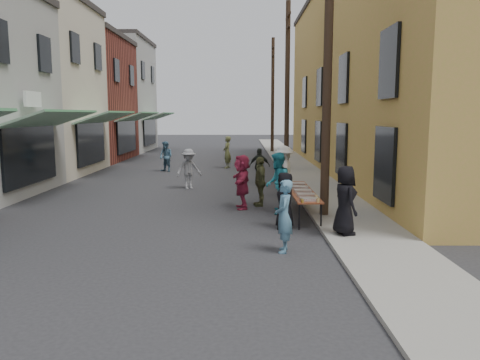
{
  "coord_description": "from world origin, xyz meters",
  "views": [
    {
      "loc": [
        1.84,
        -10.66,
        3.05
      ],
      "look_at": [
        1.8,
        1.8,
        1.3
      ],
      "focal_mm": 35.0,
      "sensor_mm": 36.0,
      "label": 1
    }
  ],
  "objects_px": {
    "utility_pole_mid": "(287,87)",
    "serving_table": "(301,192)",
    "utility_pole_near": "(328,63)",
    "guest_front_c": "(277,183)",
    "catering_tray_sausage": "(309,199)",
    "utility_pole_far": "(273,96)",
    "guest_front_a": "(285,201)",
    "server": "(345,200)"
  },
  "relations": [
    {
      "from": "utility_pole_far",
      "to": "serving_table",
      "type": "height_order",
      "value": "utility_pole_far"
    },
    {
      "from": "guest_front_c",
      "to": "utility_pole_near",
      "type": "bearing_deg",
      "value": 73.71
    },
    {
      "from": "serving_table",
      "to": "catering_tray_sausage",
      "type": "height_order",
      "value": "catering_tray_sausage"
    },
    {
      "from": "utility_pole_far",
      "to": "catering_tray_sausage",
      "type": "relative_size",
      "value": 18.0
    },
    {
      "from": "server",
      "to": "utility_pole_near",
      "type": "bearing_deg",
      "value": -11.27
    },
    {
      "from": "utility_pole_mid",
      "to": "utility_pole_far",
      "type": "bearing_deg",
      "value": 90.0
    },
    {
      "from": "serving_table",
      "to": "guest_front_a",
      "type": "height_order",
      "value": "guest_front_a"
    },
    {
      "from": "utility_pole_near",
      "to": "utility_pole_far",
      "type": "bearing_deg",
      "value": 90.0
    },
    {
      "from": "serving_table",
      "to": "catering_tray_sausage",
      "type": "relative_size",
      "value": 8.0
    },
    {
      "from": "catering_tray_sausage",
      "to": "guest_front_a",
      "type": "xyz_separation_m",
      "value": [
        -0.67,
        -0.09,
        -0.03
      ]
    },
    {
      "from": "utility_pole_near",
      "to": "utility_pole_far",
      "type": "distance_m",
      "value": 24.0
    },
    {
      "from": "utility_pole_far",
      "to": "server",
      "type": "height_order",
      "value": "utility_pole_far"
    },
    {
      "from": "utility_pole_near",
      "to": "catering_tray_sausage",
      "type": "xyz_separation_m",
      "value": [
        -0.63,
        -1.27,
        -3.71
      ]
    },
    {
      "from": "catering_tray_sausage",
      "to": "guest_front_c",
      "type": "xyz_separation_m",
      "value": [
        -0.72,
        1.86,
        0.16
      ]
    },
    {
      "from": "utility_pole_near",
      "to": "server",
      "type": "relative_size",
      "value": 5.26
    },
    {
      "from": "utility_pole_mid",
      "to": "catering_tray_sausage",
      "type": "xyz_separation_m",
      "value": [
        -0.63,
        -13.27,
        -3.71
      ]
    },
    {
      "from": "utility_pole_mid",
      "to": "utility_pole_near",
      "type": "bearing_deg",
      "value": -90.0
    },
    {
      "from": "utility_pole_near",
      "to": "guest_front_a",
      "type": "bearing_deg",
      "value": -133.85
    },
    {
      "from": "utility_pole_far",
      "to": "guest_front_a",
      "type": "xyz_separation_m",
      "value": [
        -1.3,
        -25.35,
        -3.74
      ]
    },
    {
      "from": "guest_front_c",
      "to": "utility_pole_mid",
      "type": "bearing_deg",
      "value": -179.5
    },
    {
      "from": "utility_pole_mid",
      "to": "server",
      "type": "xyz_separation_m",
      "value": [
        0.09,
        -14.33,
        -3.55
      ]
    },
    {
      "from": "utility_pole_mid",
      "to": "server",
      "type": "bearing_deg",
      "value": -89.64
    },
    {
      "from": "utility_pole_far",
      "to": "guest_front_a",
      "type": "bearing_deg",
      "value": -92.93
    },
    {
      "from": "utility_pole_near",
      "to": "utility_pole_far",
      "type": "relative_size",
      "value": 1.0
    },
    {
      "from": "serving_table",
      "to": "server",
      "type": "bearing_deg",
      "value": -75.04
    },
    {
      "from": "catering_tray_sausage",
      "to": "guest_front_a",
      "type": "relative_size",
      "value": 0.33
    },
    {
      "from": "utility_pole_mid",
      "to": "serving_table",
      "type": "distance_m",
      "value": 12.24
    },
    {
      "from": "serving_table",
      "to": "guest_front_a",
      "type": "relative_size",
      "value": 2.62
    },
    {
      "from": "utility_pole_far",
      "to": "serving_table",
      "type": "relative_size",
      "value": 2.25
    },
    {
      "from": "utility_pole_mid",
      "to": "utility_pole_far",
      "type": "height_order",
      "value": "same"
    },
    {
      "from": "utility_pole_mid",
      "to": "guest_front_c",
      "type": "bearing_deg",
      "value": -96.78
    },
    {
      "from": "catering_tray_sausage",
      "to": "guest_front_c",
      "type": "relative_size",
      "value": 0.26
    },
    {
      "from": "utility_pole_near",
      "to": "guest_front_c",
      "type": "xyz_separation_m",
      "value": [
        -1.36,
        0.59,
        -3.55
      ]
    },
    {
      "from": "serving_table",
      "to": "catering_tray_sausage",
      "type": "distance_m",
      "value": 1.65
    },
    {
      "from": "guest_front_a",
      "to": "serving_table",
      "type": "bearing_deg",
      "value": 163.64
    },
    {
      "from": "catering_tray_sausage",
      "to": "server",
      "type": "bearing_deg",
      "value": -55.68
    },
    {
      "from": "catering_tray_sausage",
      "to": "guest_front_c",
      "type": "bearing_deg",
      "value": 111.25
    },
    {
      "from": "utility_pole_near",
      "to": "guest_front_c",
      "type": "relative_size",
      "value": 4.74
    },
    {
      "from": "utility_pole_near",
      "to": "catering_tray_sausage",
      "type": "relative_size",
      "value": 18.0
    },
    {
      "from": "utility_pole_far",
      "to": "guest_front_c",
      "type": "xyz_separation_m",
      "value": [
        -1.36,
        -23.41,
        -3.55
      ]
    },
    {
      "from": "serving_table",
      "to": "guest_front_a",
      "type": "distance_m",
      "value": 1.86
    },
    {
      "from": "utility_pole_near",
      "to": "utility_pole_mid",
      "type": "height_order",
      "value": "same"
    }
  ]
}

